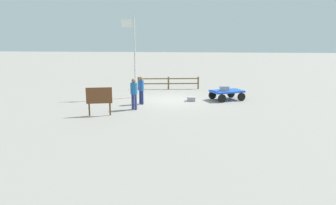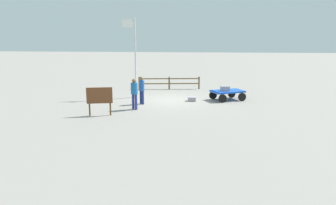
# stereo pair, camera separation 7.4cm
# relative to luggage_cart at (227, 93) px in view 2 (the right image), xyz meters

# --- Properties ---
(ground_plane) EXTENTS (120.00, 120.00, 0.00)m
(ground_plane) POSITION_rel_luggage_cart_xyz_m (3.48, 0.39, -0.45)
(ground_plane) COLOR gray
(luggage_cart) EXTENTS (2.25, 1.99, 0.60)m
(luggage_cart) POSITION_rel_luggage_cart_xyz_m (0.00, 0.00, 0.00)
(luggage_cart) COLOR blue
(luggage_cart) RESTS_ON ground
(suitcase_maroon) EXTENTS (0.58, 0.42, 0.29)m
(suitcase_maroon) POSITION_rel_luggage_cart_xyz_m (0.16, 0.17, 0.30)
(suitcase_maroon) COLOR gray
(suitcase_maroon) RESTS_ON luggage_cart
(suitcase_grey) EXTENTS (0.51, 0.43, 0.26)m
(suitcase_grey) POSITION_rel_luggage_cart_xyz_m (2.17, 0.55, -0.32)
(suitcase_grey) COLOR gray
(suitcase_grey) RESTS_ON ground
(worker_lead) EXTENTS (0.50, 0.50, 1.68)m
(worker_lead) POSITION_rel_luggage_cart_xyz_m (5.19, 3.08, 0.56)
(worker_lead) COLOR navy
(worker_lead) RESTS_ON ground
(worker_trailing) EXTENTS (0.44, 0.44, 1.62)m
(worker_trailing) POSITION_rel_luggage_cart_xyz_m (5.05, 1.69, 0.48)
(worker_trailing) COLOR navy
(worker_trailing) RESTS_ON ground
(flagpole) EXTENTS (0.83, 0.20, 5.04)m
(flagpole) POSITION_rel_luggage_cart_xyz_m (5.87, -0.29, 2.46)
(flagpole) COLOR silver
(flagpole) RESTS_ON ground
(signboard) EXTENTS (1.25, 0.34, 1.42)m
(signboard) POSITION_rel_luggage_cart_xyz_m (6.63, 4.53, 0.49)
(signboard) COLOR #4C3319
(signboard) RESTS_ON ground
(wooden_fence) EXTENTS (4.57, 0.72, 0.93)m
(wooden_fence) POSITION_rel_luggage_cart_xyz_m (3.98, -3.68, 0.10)
(wooden_fence) COLOR brown
(wooden_fence) RESTS_ON ground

